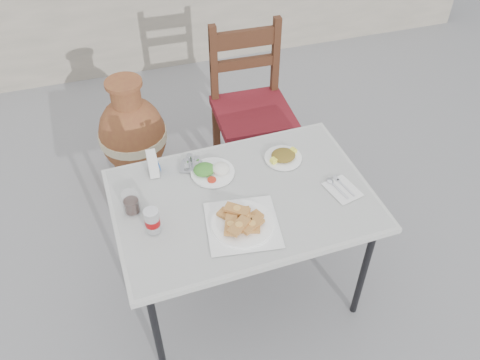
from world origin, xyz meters
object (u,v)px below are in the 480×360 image
object	(u,v)px
cafe_table	(243,205)
terracotta_urn	(133,136)
salad_rice_plate	(212,170)
cola_glass	(131,203)
napkin_holder	(153,164)
condiment_caddy	(191,164)
chair	(251,108)
salad_chopped_plate	(283,156)
pide_plate	(243,221)
soda_can	(152,221)

from	to	relation	value
cafe_table	terracotta_urn	distance (m)	1.19
salad_rice_plate	cola_glass	distance (m)	0.42
napkin_holder	cola_glass	bearing A→B (deg)	-119.84
condiment_caddy	terracotta_urn	xyz separation A→B (m)	(-0.22, 0.81, -0.39)
cafe_table	condiment_caddy	bearing A→B (deg)	124.41
salad_rice_plate	cola_glass	xyz separation A→B (m)	(-0.40, -0.13, 0.03)
napkin_holder	chair	world-z (taller)	chair
chair	terracotta_urn	xyz separation A→B (m)	(-0.73, 0.18, -0.18)
salad_chopped_plate	terracotta_urn	bearing A→B (deg)	127.12
pide_plate	terracotta_urn	xyz separation A→B (m)	(-0.34, 1.23, -0.39)
soda_can	chair	xyz separation A→B (m)	(0.76, 0.97, -0.24)
salad_rice_plate	napkin_holder	world-z (taller)	napkin_holder
salad_rice_plate	cola_glass	bearing A→B (deg)	-161.83
salad_rice_plate	cafe_table	bearing A→B (deg)	-64.49
pide_plate	napkin_holder	world-z (taller)	napkin_holder
salad_chopped_plate	condiment_caddy	distance (m)	0.45
soda_can	cola_glass	distance (m)	0.16
salad_rice_plate	chair	size ratio (longest dim) A/B	0.20
salad_rice_plate	terracotta_urn	size ratio (longest dim) A/B	0.28
pide_plate	condiment_caddy	bearing A→B (deg)	106.80
salad_chopped_plate	chair	xyz separation A→B (m)	(0.07, 0.70, -0.20)
pide_plate	terracotta_urn	world-z (taller)	pide_plate
pide_plate	chair	distance (m)	1.14
pide_plate	napkin_holder	bearing A→B (deg)	124.44
salad_rice_plate	salad_chopped_plate	size ratio (longest dim) A/B	1.14
pide_plate	cafe_table	bearing A→B (deg)	71.95
pide_plate	soda_can	bearing A→B (deg)	167.17
cafe_table	soda_can	size ratio (longest dim) A/B	10.21
salad_chopped_plate	cola_glass	xyz separation A→B (m)	(-0.76, -0.13, 0.03)
cafe_table	napkin_holder	world-z (taller)	napkin_holder
soda_can	cola_glass	world-z (taller)	soda_can
soda_can	cola_glass	size ratio (longest dim) A/B	1.11
pide_plate	salad_rice_plate	bearing A→B (deg)	96.57
soda_can	terracotta_urn	size ratio (longest dim) A/B	0.16
chair	terracotta_urn	bearing A→B (deg)	168.39
terracotta_urn	salad_chopped_plate	bearing A→B (deg)	-52.88
pide_plate	soda_can	xyz separation A→B (m)	(-0.37, 0.08, 0.03)
cafe_table	salad_rice_plate	bearing A→B (deg)	115.51
soda_can	terracotta_urn	world-z (taller)	soda_can
condiment_caddy	soda_can	bearing A→B (deg)	-125.70
chair	salad_rice_plate	bearing A→B (deg)	-119.50
salad_rice_plate	soda_can	world-z (taller)	soda_can
salad_rice_plate	chair	bearing A→B (deg)	58.57
pide_plate	condiment_caddy	xyz separation A→B (m)	(-0.13, 0.42, -0.00)
cola_glass	pide_plate	bearing A→B (deg)	-26.98
napkin_holder	terracotta_urn	bearing A→B (deg)	94.18
pide_plate	salad_rice_plate	xyz separation A→B (m)	(-0.04, 0.35, -0.01)
napkin_holder	terracotta_urn	world-z (taller)	napkin_holder
cafe_table	condiment_caddy	size ratio (longest dim) A/B	9.54
condiment_caddy	terracotta_urn	bearing A→B (deg)	104.88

